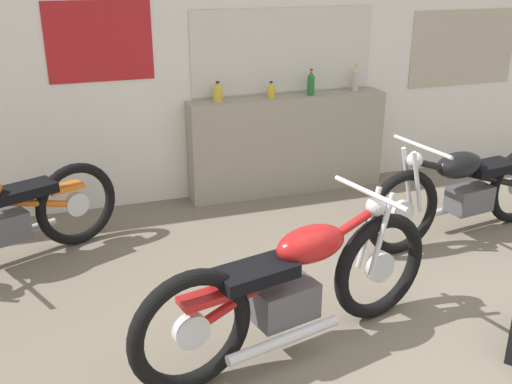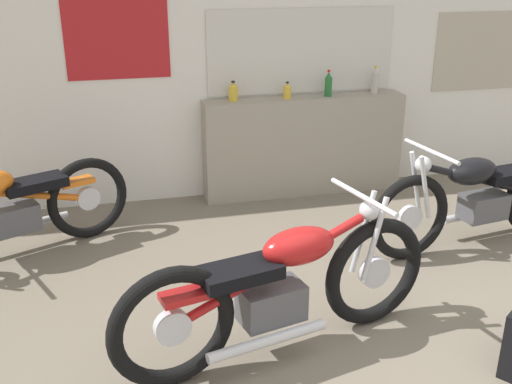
{
  "view_description": "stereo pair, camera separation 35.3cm",
  "coord_description": "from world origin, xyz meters",
  "px_view_note": "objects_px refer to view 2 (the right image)",
  "views": [
    {
      "loc": [
        -2.06,
        -2.24,
        2.27
      ],
      "look_at": [
        -0.78,
        1.51,
        0.7
      ],
      "focal_mm": 42.0,
      "sensor_mm": 36.0,
      "label": 1
    },
    {
      "loc": [
        -1.72,
        -2.34,
        2.27
      ],
      "look_at": [
        -0.78,
        1.51,
        0.7
      ],
      "focal_mm": 42.0,
      "sensor_mm": 36.0,
      "label": 2
    }
  ],
  "objects_px": {
    "bottle_right_center": "(375,81)",
    "motorcycle_black": "(478,197)",
    "motorcycle_red": "(282,288)",
    "bottle_center": "(328,85)",
    "bottle_leftmost": "(233,92)",
    "bottle_left_center": "(287,91)",
    "motorcycle_orange": "(2,210)"
  },
  "relations": [
    {
      "from": "bottle_left_center",
      "to": "motorcycle_red",
      "type": "bearing_deg",
      "value": -107.0
    },
    {
      "from": "bottle_leftmost",
      "to": "bottle_center",
      "type": "xyz_separation_m",
      "value": [
        0.94,
        -0.03,
        0.03
      ]
    },
    {
      "from": "bottle_leftmost",
      "to": "motorcycle_orange",
      "type": "height_order",
      "value": "bottle_leftmost"
    },
    {
      "from": "bottle_right_center",
      "to": "motorcycle_red",
      "type": "xyz_separation_m",
      "value": [
        -1.68,
        -2.53,
        -0.67
      ]
    },
    {
      "from": "bottle_leftmost",
      "to": "motorcycle_black",
      "type": "height_order",
      "value": "bottle_leftmost"
    },
    {
      "from": "bottle_right_center",
      "to": "motorcycle_black",
      "type": "xyz_separation_m",
      "value": [
        0.29,
        -1.51,
        -0.68
      ]
    },
    {
      "from": "motorcycle_red",
      "to": "motorcycle_orange",
      "type": "bearing_deg",
      "value": 137.2
    },
    {
      "from": "bottle_left_center",
      "to": "motorcycle_orange",
      "type": "xyz_separation_m",
      "value": [
        -2.55,
        -0.84,
        -0.63
      ]
    },
    {
      "from": "bottle_left_center",
      "to": "bottle_right_center",
      "type": "height_order",
      "value": "bottle_right_center"
    },
    {
      "from": "bottle_right_center",
      "to": "motorcycle_red",
      "type": "height_order",
      "value": "bottle_right_center"
    },
    {
      "from": "bottle_center",
      "to": "motorcycle_red",
      "type": "xyz_separation_m",
      "value": [
        -1.18,
        -2.5,
        -0.66
      ]
    },
    {
      "from": "bottle_leftmost",
      "to": "bottle_left_center",
      "type": "height_order",
      "value": "bottle_leftmost"
    },
    {
      "from": "motorcycle_black",
      "to": "motorcycle_red",
      "type": "bearing_deg",
      "value": -152.63
    },
    {
      "from": "bottle_center",
      "to": "motorcycle_orange",
      "type": "xyz_separation_m",
      "value": [
        -2.97,
        -0.84,
        -0.67
      ]
    },
    {
      "from": "bottle_leftmost",
      "to": "motorcycle_black",
      "type": "distance_m",
      "value": 2.39
    },
    {
      "from": "bottle_right_center",
      "to": "motorcycle_orange",
      "type": "height_order",
      "value": "bottle_right_center"
    },
    {
      "from": "bottle_left_center",
      "to": "bottle_center",
      "type": "relative_size",
      "value": 0.64
    },
    {
      "from": "bottle_leftmost",
      "to": "bottle_center",
      "type": "distance_m",
      "value": 0.94
    },
    {
      "from": "bottle_right_center",
      "to": "motorcycle_red",
      "type": "distance_m",
      "value": 3.11
    },
    {
      "from": "bottle_center",
      "to": "bottle_right_center",
      "type": "height_order",
      "value": "bottle_right_center"
    },
    {
      "from": "bottle_left_center",
      "to": "motorcycle_black",
      "type": "distance_m",
      "value": 2.01
    },
    {
      "from": "bottle_right_center",
      "to": "motorcycle_orange",
      "type": "bearing_deg",
      "value": -165.89
    },
    {
      "from": "bottle_center",
      "to": "motorcycle_orange",
      "type": "bearing_deg",
      "value": -164.13
    },
    {
      "from": "bottle_center",
      "to": "bottle_right_center",
      "type": "xyz_separation_m",
      "value": [
        0.5,
        0.03,
        0.01
      ]
    },
    {
      "from": "bottle_leftmost",
      "to": "motorcycle_red",
      "type": "relative_size",
      "value": 0.09
    },
    {
      "from": "bottle_left_center",
      "to": "bottle_right_center",
      "type": "xyz_separation_m",
      "value": [
        0.92,
        0.03,
        0.05
      ]
    },
    {
      "from": "bottle_leftmost",
      "to": "bottle_left_center",
      "type": "bearing_deg",
      "value": -3.87
    },
    {
      "from": "bottle_leftmost",
      "to": "bottle_right_center",
      "type": "bearing_deg",
      "value": -0.09
    },
    {
      "from": "bottle_left_center",
      "to": "bottle_center",
      "type": "bearing_deg",
      "value": 0.64
    },
    {
      "from": "bottle_leftmost",
      "to": "motorcycle_black",
      "type": "bearing_deg",
      "value": -41.13
    },
    {
      "from": "bottle_leftmost",
      "to": "bottle_center",
      "type": "relative_size",
      "value": 0.73
    },
    {
      "from": "motorcycle_orange",
      "to": "bottle_leftmost",
      "type": "bearing_deg",
      "value": 23.31
    }
  ]
}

